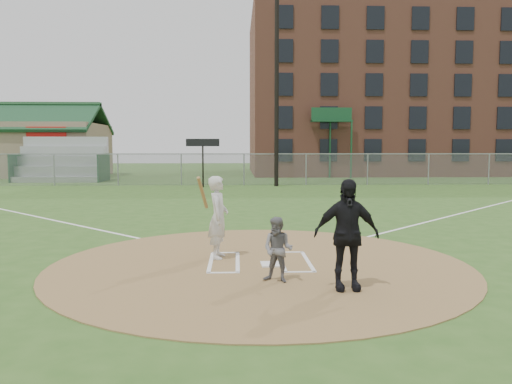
{
  "coord_description": "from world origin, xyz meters",
  "views": [
    {
      "loc": [
        -0.46,
        -9.93,
        2.34
      ],
      "look_at": [
        0.0,
        2.0,
        1.3
      ],
      "focal_mm": 35.0,
      "sensor_mm": 36.0,
      "label": 1
    }
  ],
  "objects_px": {
    "umpire": "(346,234)",
    "batter_at_plate": "(218,217)",
    "home_plate": "(272,264)",
    "catcher": "(278,250)"
  },
  "relations": [
    {
      "from": "umpire",
      "to": "batter_at_plate",
      "type": "relative_size",
      "value": 1.03
    },
    {
      "from": "home_plate",
      "to": "umpire",
      "type": "distance_m",
      "value": 2.26
    },
    {
      "from": "catcher",
      "to": "umpire",
      "type": "xyz_separation_m",
      "value": [
        1.08,
        -0.5,
        0.35
      ]
    },
    {
      "from": "home_plate",
      "to": "umpire",
      "type": "relative_size",
      "value": 0.24
    },
    {
      "from": "home_plate",
      "to": "umpire",
      "type": "xyz_separation_m",
      "value": [
        1.1,
        -1.76,
        0.9
      ]
    },
    {
      "from": "home_plate",
      "to": "batter_at_plate",
      "type": "relative_size",
      "value": 0.25
    },
    {
      "from": "catcher",
      "to": "batter_at_plate",
      "type": "relative_size",
      "value": 0.64
    },
    {
      "from": "home_plate",
      "to": "catcher",
      "type": "height_order",
      "value": "catcher"
    },
    {
      "from": "catcher",
      "to": "batter_at_plate",
      "type": "xyz_separation_m",
      "value": [
        -1.11,
        1.95,
        0.31
      ]
    },
    {
      "from": "batter_at_plate",
      "to": "home_plate",
      "type": "bearing_deg",
      "value": -31.87
    }
  ]
}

